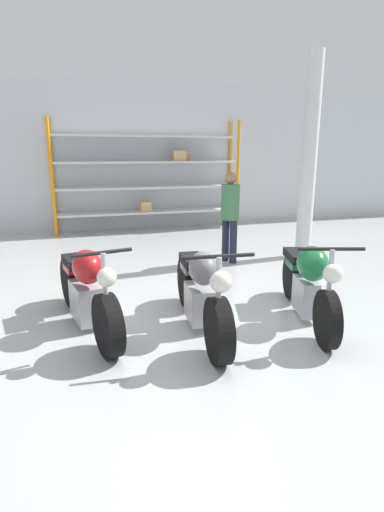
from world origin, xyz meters
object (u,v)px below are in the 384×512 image
object	(u,v)px
motorcycle_grey	(201,291)
person_browsing	(230,210)
motorcycle_green	(308,280)
motorcycle_red	(86,290)
shelving_rack	(150,175)

from	to	relation	value
motorcycle_grey	person_browsing	xyz separation A→B (m)	(1.34, 2.56, 0.49)
motorcycle_green	person_browsing	distance (m)	2.67
motorcycle_grey	person_browsing	size ratio (longest dim) A/B	1.33
motorcycle_red	motorcycle_green	size ratio (longest dim) A/B	1.07
motorcycle_red	person_browsing	distance (m)	3.36
motorcycle_red	motorcycle_grey	distance (m)	1.26
shelving_rack	motorcycle_red	distance (m)	5.99
motorcycle_grey	motorcycle_green	size ratio (longest dim) A/B	1.07
motorcycle_green	person_browsing	world-z (taller)	person_browsing
shelving_rack	motorcycle_red	world-z (taller)	shelving_rack
shelving_rack	motorcycle_green	distance (m)	6.23
shelving_rack	motorcycle_red	size ratio (longest dim) A/B	2.19
motorcycle_grey	person_browsing	world-z (taller)	person_browsing
motorcycle_red	shelving_rack	bearing A→B (deg)	149.58
shelving_rack	person_browsing	distance (m)	3.60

